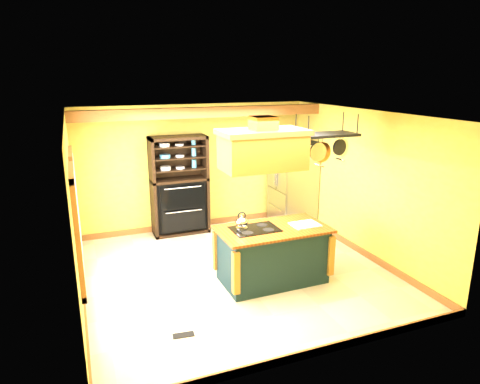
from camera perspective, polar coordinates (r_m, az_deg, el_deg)
floor at (r=7.52m, az=-0.50°, el=-10.60°), size 5.00×5.00×0.00m
ceiling at (r=6.78m, az=-0.55°, el=10.36°), size 5.00×5.00×0.00m
wall_back at (r=9.34m, az=-6.01°, el=3.30°), size 5.00×0.02×2.70m
wall_front at (r=4.91m, az=10.04°, el=-8.23°), size 5.00×0.02×2.70m
wall_left at (r=6.61m, az=-21.25°, el=-2.82°), size 0.02×5.00×2.70m
wall_right at (r=8.23m, az=15.97°, el=1.12°), size 0.02×5.00×2.70m
ceiling_beam at (r=8.39m, az=-4.75°, el=10.54°), size 5.00×0.15×0.20m
window_near at (r=5.83m, az=-20.84°, el=-4.65°), size 0.06×1.06×1.56m
window_far at (r=7.17m, az=-21.08°, el=-1.00°), size 0.06×1.06×1.56m
kitchen_island at (r=7.07m, az=4.33°, el=-8.23°), size 1.80×1.02×1.11m
range_hood at (r=6.48m, az=3.06°, el=5.91°), size 1.32×0.75×0.80m
pot_rack at (r=7.00m, az=11.34°, el=6.67°), size 1.06×0.49×0.79m
refrigerator at (r=9.66m, az=7.01°, el=0.98°), size 0.81×0.95×1.86m
hutch at (r=9.15m, az=-8.08°, el=-0.43°), size 1.18×0.54×2.08m
floor_register at (r=5.95m, az=-7.55°, el=-18.38°), size 0.29×0.15×0.01m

